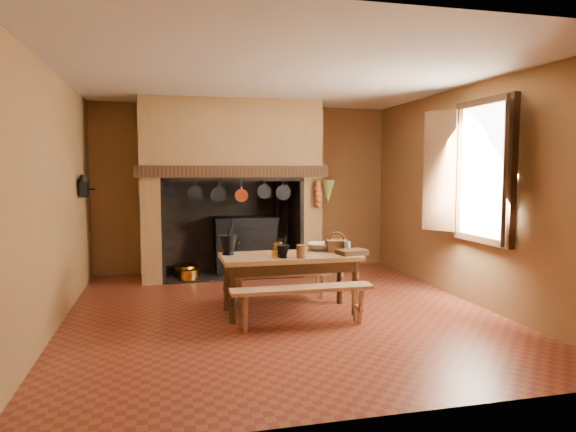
# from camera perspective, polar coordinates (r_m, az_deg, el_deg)

# --- Properties ---
(floor) EXTENTS (5.50, 5.50, 0.00)m
(floor) POSITION_cam_1_polar(r_m,az_deg,el_deg) (6.33, -0.82, -10.58)
(floor) COLOR brown
(floor) RESTS_ON ground
(ceiling) EXTENTS (5.50, 5.50, 0.00)m
(ceiling) POSITION_cam_1_polar(r_m,az_deg,el_deg) (6.19, -0.85, 15.23)
(ceiling) COLOR silver
(ceiling) RESTS_ON back_wall
(back_wall) EXTENTS (5.00, 0.02, 2.80)m
(back_wall) POSITION_cam_1_polar(r_m,az_deg,el_deg) (8.80, -4.79, 3.08)
(back_wall) COLOR brown
(back_wall) RESTS_ON floor
(wall_left) EXTENTS (0.02, 5.50, 2.80)m
(wall_left) POSITION_cam_1_polar(r_m,az_deg,el_deg) (6.06, -24.55, 1.69)
(wall_left) COLOR brown
(wall_left) RESTS_ON floor
(wall_right) EXTENTS (0.02, 5.50, 2.80)m
(wall_right) POSITION_cam_1_polar(r_m,az_deg,el_deg) (7.09, 19.31, 2.30)
(wall_right) COLOR brown
(wall_right) RESTS_ON floor
(wall_front) EXTENTS (5.00, 0.02, 2.80)m
(wall_front) POSITION_cam_1_polar(r_m,az_deg,el_deg) (3.48, 9.20, -0.14)
(wall_front) COLOR brown
(wall_front) RESTS_ON floor
(chimney_breast) EXTENTS (2.95, 0.96, 2.80)m
(chimney_breast) POSITION_cam_1_polar(r_m,az_deg,el_deg) (8.32, -6.40, 5.78)
(chimney_breast) COLOR brown
(chimney_breast) RESTS_ON floor
(iron_range) EXTENTS (1.12, 0.55, 1.60)m
(iron_range) POSITION_cam_1_polar(r_m,az_deg,el_deg) (8.58, -4.71, -3.12)
(iron_range) COLOR black
(iron_range) RESTS_ON floor
(hearth_pans) EXTENTS (0.51, 0.62, 0.20)m
(hearth_pans) POSITION_cam_1_polar(r_m,az_deg,el_deg) (8.33, -11.35, -6.18)
(hearth_pans) COLOR #B48429
(hearth_pans) RESTS_ON floor
(hanging_pans) EXTENTS (1.92, 0.29, 0.27)m
(hanging_pans) POSITION_cam_1_polar(r_m,az_deg,el_deg) (7.83, -6.19, 2.52)
(hanging_pans) COLOR black
(hanging_pans) RESTS_ON chimney_breast
(onion_string) EXTENTS (0.12, 0.10, 0.46)m
(onion_string) POSITION_cam_1_polar(r_m,az_deg,el_deg) (8.09, 3.28, 2.41)
(onion_string) COLOR #92461B
(onion_string) RESTS_ON chimney_breast
(herb_bunch) EXTENTS (0.20, 0.20, 0.35)m
(herb_bunch) POSITION_cam_1_polar(r_m,az_deg,el_deg) (8.14, 4.50, 2.77)
(herb_bunch) COLOR #586630
(herb_bunch) RESTS_ON chimney_breast
(window) EXTENTS (0.39, 1.75, 1.76)m
(window) POSITION_cam_1_polar(r_m,az_deg,el_deg) (6.66, 20.16, 4.70)
(window) COLOR white
(window) RESTS_ON wall_right
(wall_coffee_mill) EXTENTS (0.23, 0.16, 0.31)m
(wall_coffee_mill) POSITION_cam_1_polar(r_m,az_deg,el_deg) (7.57, -21.77, 3.27)
(wall_coffee_mill) COLOR black
(wall_coffee_mill) RESTS_ON wall_left
(work_table) EXTENTS (1.64, 0.73, 0.71)m
(work_table) POSITION_cam_1_polar(r_m,az_deg,el_deg) (6.15, 0.23, -5.33)
(work_table) COLOR #AB764E
(work_table) RESTS_ON floor
(bench_front) EXTENTS (1.58, 0.28, 0.44)m
(bench_front) POSITION_cam_1_polar(r_m,az_deg,el_deg) (5.67, 1.62, -8.98)
(bench_front) COLOR #AB764E
(bench_front) RESTS_ON floor
(bench_back) EXTENTS (1.33, 0.23, 0.37)m
(bench_back) POSITION_cam_1_polar(r_m,az_deg,el_deg) (6.73, -0.88, -7.17)
(bench_back) COLOR #AB764E
(bench_back) RESTS_ON floor
(mortar_large) EXTENTS (0.23, 0.23, 0.40)m
(mortar_large) POSITION_cam_1_polar(r_m,az_deg,el_deg) (6.14, -6.67, -3.07)
(mortar_large) COLOR black
(mortar_large) RESTS_ON work_table
(mortar_small) EXTENTS (0.15, 0.15, 0.25)m
(mortar_small) POSITION_cam_1_polar(r_m,az_deg,el_deg) (5.88, -0.54, -3.87)
(mortar_small) COLOR black
(mortar_small) RESTS_ON work_table
(coffee_grinder) EXTENTS (0.17, 0.13, 0.20)m
(coffee_grinder) POSITION_cam_1_polar(r_m,az_deg,el_deg) (6.14, -1.08, -3.59)
(coffee_grinder) COLOR #3A2012
(coffee_grinder) RESTS_ON work_table
(brass_mug_a) EXTENTS (0.11, 0.11, 0.10)m
(brass_mug_a) POSITION_cam_1_polar(r_m,az_deg,el_deg) (5.88, -1.41, -4.22)
(brass_mug_a) COLOR #B48429
(brass_mug_a) RESTS_ON work_table
(brass_mug_b) EXTENTS (0.09, 0.09, 0.08)m
(brass_mug_b) POSITION_cam_1_polar(r_m,az_deg,el_deg) (6.45, 1.32, -3.47)
(brass_mug_b) COLOR #B48429
(brass_mug_b) RESTS_ON work_table
(mixing_bowl) EXTENTS (0.46, 0.46, 0.09)m
(mixing_bowl) POSITION_cam_1_polar(r_m,az_deg,el_deg) (6.50, 3.71, -3.38)
(mixing_bowl) COLOR beige
(mixing_bowl) RESTS_ON work_table
(stoneware_crock) EXTENTS (0.15, 0.15, 0.15)m
(stoneware_crock) POSITION_cam_1_polar(r_m,az_deg,el_deg) (5.89, 1.51, -3.96)
(stoneware_crock) COLOR brown
(stoneware_crock) RESTS_ON work_table
(glass_jar) EXTENTS (0.08, 0.08, 0.14)m
(glass_jar) POSITION_cam_1_polar(r_m,az_deg,el_deg) (6.32, 6.60, -3.42)
(glass_jar) COLOR beige
(glass_jar) RESTS_ON work_table
(wicker_basket) EXTENTS (0.28, 0.21, 0.25)m
(wicker_basket) POSITION_cam_1_polar(r_m,az_deg,el_deg) (6.38, 5.42, -3.23)
(wicker_basket) COLOR #542F19
(wicker_basket) RESTS_ON work_table
(wooden_tray) EXTENTS (0.37, 0.30, 0.06)m
(wooden_tray) POSITION_cam_1_polar(r_m,az_deg,el_deg) (6.18, 7.12, -4.00)
(wooden_tray) COLOR #3A2012
(wooden_tray) RESTS_ON work_table
(brass_cup) EXTENTS (0.15, 0.15, 0.10)m
(brass_cup) POSITION_cam_1_polar(r_m,az_deg,el_deg) (6.05, 1.50, -3.95)
(brass_cup) COLOR #B48429
(brass_cup) RESTS_ON work_table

